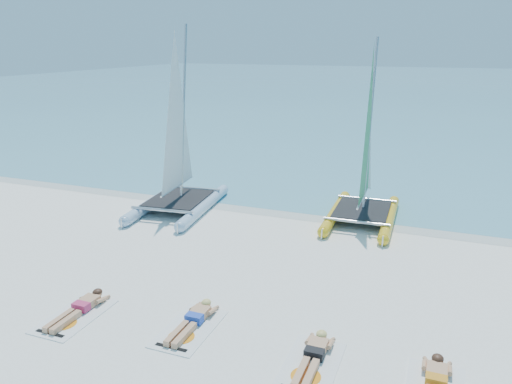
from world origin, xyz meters
TOP-DOWN VIEW (x-y plane):
  - ground at (0.00, 0.00)m, footprint 140.00×140.00m
  - sea at (0.00, 63.00)m, footprint 140.00×115.00m
  - wet_sand_strip at (0.00, 5.50)m, footprint 140.00×1.40m
  - catamaran_blue at (-4.22, 4.47)m, footprint 2.84×5.11m
  - catamaran_yellow at (2.19, 6.03)m, footprint 2.31×4.91m
  - towel_a at (-2.66, -3.00)m, footprint 1.00×1.85m
  - sunbather_a at (-2.66, -2.81)m, footprint 0.37×1.73m
  - towel_b at (-0.05, -2.53)m, footprint 1.00×1.85m
  - sunbather_b at (-0.05, -2.34)m, footprint 0.37×1.73m
  - towel_c at (2.68, -2.84)m, footprint 1.00×1.85m
  - sunbather_c at (2.68, -2.64)m, footprint 0.37×1.73m
  - sunbather_d at (4.89, -2.65)m, footprint 0.37×1.73m

SIDE VIEW (x-z plane):
  - ground at x=0.00m, z-range 0.00..0.00m
  - wet_sand_strip at x=0.00m, z-range 0.00..0.01m
  - sea at x=0.00m, z-range 0.00..0.01m
  - towel_a at x=-2.66m, z-range 0.00..0.02m
  - towel_b at x=-0.05m, z-range 0.00..0.02m
  - towel_c at x=2.68m, z-range 0.00..0.02m
  - sunbather_a at x=-2.66m, z-range -0.01..0.25m
  - sunbather_b at x=-0.05m, z-range -0.01..0.25m
  - sunbather_c at x=2.68m, z-range -0.01..0.25m
  - sunbather_d at x=4.89m, z-range -0.01..0.25m
  - catamaran_yellow at x=2.19m, z-range -1.15..5.06m
  - catamaran_blue at x=-4.22m, z-range -1.34..5.33m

